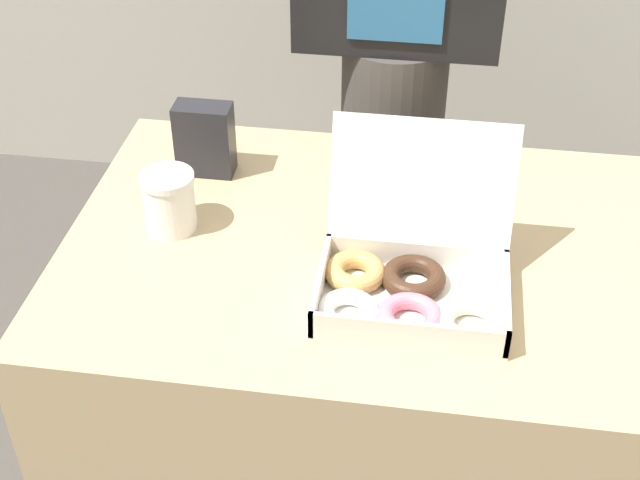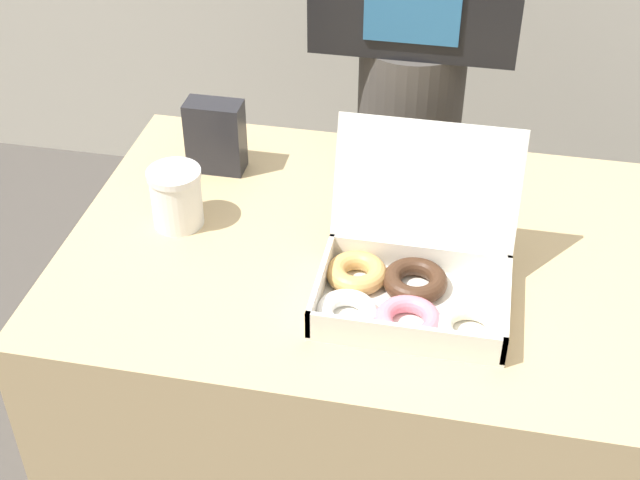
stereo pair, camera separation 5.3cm
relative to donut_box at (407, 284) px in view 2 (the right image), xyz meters
name	(u,v)px [view 2 (the right image)]	position (x,y,z in m)	size (l,w,h in m)	color
table	(360,399)	(-0.08, 0.13, -0.42)	(1.02, 0.72, 0.76)	tan
donut_box	(407,284)	(0.00, 0.00, 0.00)	(0.32, 0.29, 0.24)	white
coffee_cup	(176,197)	(-0.42, 0.13, 0.02)	(0.09, 0.09, 0.11)	white
napkin_holder	(216,136)	(-0.40, 0.32, 0.03)	(0.11, 0.06, 0.14)	#232328
person_customer	(416,27)	(-0.08, 0.75, 0.09)	(0.44, 0.24, 1.64)	#4C4742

